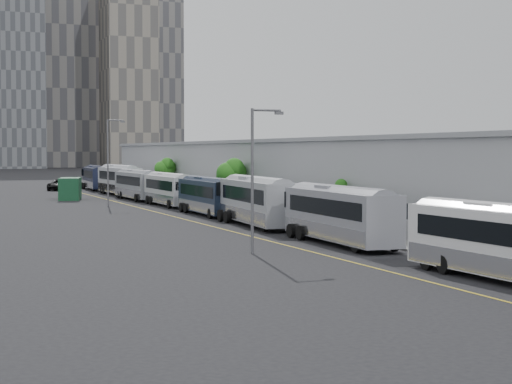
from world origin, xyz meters
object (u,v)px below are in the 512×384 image
bus_5 (208,199)px  shipping_container (70,189)px  bus_3 (340,220)px  bus_9 (96,180)px  bus_2 (506,249)px  bus_8 (119,182)px  bus_6 (169,192)px  bus_4 (257,205)px  bus_7 (137,187)px  street_lamp_near (255,170)px  street_lamp_far (109,156)px  suv (59,185)px

bus_5 → shipping_container: size_ratio=2.31×
bus_3 → bus_9: 83.84m
bus_2 → bus_8: bearing=87.4°
bus_9 → shipping_container: size_ratio=2.46×
bus_5 → bus_6: bearing=90.4°
bus_5 → bus_8: bearing=90.8°
bus_5 → shipping_container: 31.41m
bus_4 → bus_7: (-0.15, 39.80, -0.10)m
bus_3 → bus_8: 67.21m
bus_4 → bus_2: bearing=-85.4°
bus_6 → bus_9: bearing=89.9°
bus_2 → street_lamp_near: size_ratio=1.45×
bus_3 → street_lamp_far: 45.02m
bus_9 → street_lamp_far: bearing=-95.3°
street_lamp_near → suv: size_ratio=1.38×
bus_3 → bus_9: size_ratio=1.00×
bus_8 → street_lamp_far: 23.81m
bus_5 → bus_9: bearing=91.0°
bus_7 → bus_4: bearing=-91.3°
street_lamp_near → street_lamp_far: size_ratio=0.89×
bus_7 → bus_3: bearing=-91.4°
bus_2 → suv: (-5.00, 100.93, -0.66)m
bus_7 → street_lamp_near: street_lamp_near is taller
bus_9 → suv: bearing=-177.1°
bus_3 → street_lamp_near: (-6.91, -2.63, 3.36)m
bus_3 → bus_4: size_ratio=0.95×
suv → shipping_container: bearing=-74.7°
bus_2 → bus_5: size_ratio=1.01×
bus_8 → street_lamp_near: size_ratio=1.65×
bus_3 → bus_4: bus_4 is taller
street_lamp_far → shipping_container: 14.05m
bus_5 → street_lamp_near: bearing=-101.8°
bus_9 → street_lamp_near: (-7.37, -86.46, 3.36)m
bus_4 → shipping_container: bus_4 is taller
bus_5 → bus_8: 39.84m
street_lamp_near → bus_7: bearing=83.2°
bus_8 → street_lamp_far: size_ratio=1.48×
street_lamp_far → street_lamp_near: bearing=-91.5°
bus_5 → bus_7: (-0.23, 26.93, 0.07)m
bus_7 → street_lamp_near: bearing=-98.3°
bus_6 → bus_8: 25.62m
bus_2 → bus_6: bearing=87.3°
suv → street_lamp_far: bearing=-69.6°
bus_8 → suv: bearing=107.2°
bus_8 → bus_6: bearing=-91.8°
bus_2 → bus_7: 71.32m
bus_5 → bus_7: size_ratio=0.96×
bus_4 → street_lamp_far: (-5.66, 30.00, 3.80)m
bus_8 → street_lamp_far: street_lamp_far is taller
bus_7 → shipping_container: size_ratio=2.41×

